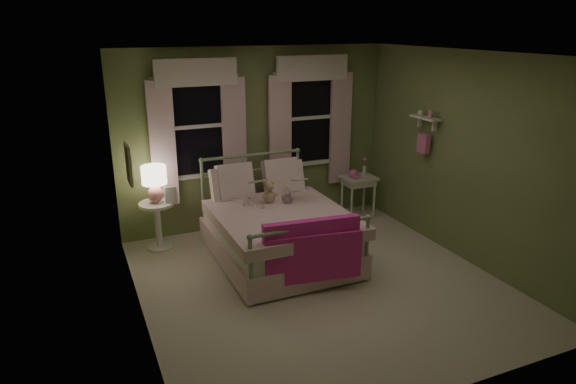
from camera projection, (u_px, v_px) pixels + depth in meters
name	position (u px, v px, depth m)	size (l,w,h in m)	color
room_shell	(321.00, 176.00, 5.61)	(4.20, 4.20, 4.20)	silver
bed	(277.00, 230.00, 6.55)	(1.58, 2.04, 1.18)	white
pink_throw	(313.00, 244.00, 5.58)	(1.10, 0.28, 0.71)	#E42CA1
child_left	(245.00, 181.00, 6.63)	(0.28, 0.18, 0.76)	#F7D1DD
child_right	(284.00, 180.00, 6.86)	(0.32, 0.25, 0.66)	#F7D1DD
book_left	(251.00, 186.00, 6.41)	(0.20, 0.27, 0.03)	beige
book_right	(292.00, 184.00, 6.63)	(0.20, 0.27, 0.02)	beige
teddy_bear	(269.00, 194.00, 6.65)	(0.22, 0.17, 0.30)	tan
nightstand_left	(158.00, 219.00, 6.81)	(0.46, 0.46, 0.65)	white
table_lamp	(154.00, 180.00, 6.64)	(0.32, 0.32, 0.49)	#DC8283
book_nightstand	(165.00, 203.00, 6.71)	(0.16, 0.22, 0.02)	beige
nightstand_right	(359.00, 183.00, 7.90)	(0.50, 0.40, 0.64)	white
pink_toy	(354.00, 174.00, 7.81)	(0.14, 0.19, 0.14)	pink
bud_vase	(364.00, 166.00, 7.92)	(0.06, 0.06, 0.28)	white
window_left	(198.00, 122.00, 6.95)	(1.34, 0.13, 1.96)	black
window_right	(311.00, 113.00, 7.60)	(1.34, 0.13, 1.96)	black
wall_shelf	(424.00, 131.00, 6.87)	(0.15, 0.50, 0.60)	white
framed_picture	(129.00, 164.00, 5.33)	(0.03, 0.32, 0.42)	beige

